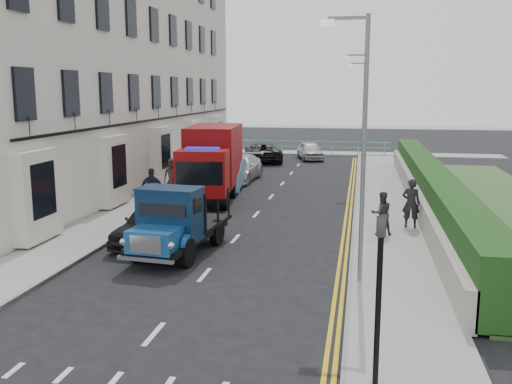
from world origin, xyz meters
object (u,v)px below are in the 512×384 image
bedford_lorry (173,226)px  red_lorry (212,161)px  parked_car_front (154,223)px  pedestrian_east_near (411,203)px  lamp_mid (361,111)px  lamp_far (362,106)px  lamp_near (360,135)px

bedford_lorry → red_lorry: red_lorry is taller
parked_car_front → pedestrian_east_near: 9.34m
lamp_mid → lamp_far: bearing=90.0°
bedford_lorry → parked_car_front: 1.98m
lamp_mid → red_lorry: (-6.88, -4.86, -2.18)m
lamp_far → pedestrian_east_near: 19.93m
pedestrian_east_near → lamp_far: bearing=-76.8°
lamp_far → lamp_mid: bearing=-90.0°
lamp_mid → red_lorry: size_ratio=1.04×
lamp_far → lamp_near: bearing=-90.0°
lamp_mid → red_lorry: 8.70m
lamp_far → red_lorry: bearing=-114.8°
red_lorry → pedestrian_east_near: size_ratio=3.70×
lamp_near → lamp_far: bearing=90.0°
pedestrian_east_near → lamp_near: bearing=80.8°
lamp_far → parked_car_front: 24.20m
lamp_far → parked_car_front: bearing=-106.4°
pedestrian_east_near → red_lorry: bearing=-20.8°
lamp_near → bedford_lorry: (-5.58, 1.46, -2.99)m
parked_car_front → lamp_near: bearing=-17.6°
lamp_mid → lamp_far: size_ratio=1.00×
lamp_far → parked_car_front: (-6.78, -23.00, -3.31)m
bedford_lorry → lamp_far: bearing=83.1°
bedford_lorry → red_lorry: 9.80m
bedford_lorry → pedestrian_east_near: size_ratio=2.64×
red_lorry → parked_car_front: red_lorry is taller
parked_car_front → pedestrian_east_near: bearing=27.5°
lamp_mid → pedestrian_east_near: size_ratio=3.86×
lamp_near → bedford_lorry: lamp_near is taller
lamp_mid → bedford_lorry: (-5.58, -14.54, -2.99)m
lamp_near → red_lorry: (-6.88, 11.14, -2.18)m
lamp_mid → parked_car_front: 15.03m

